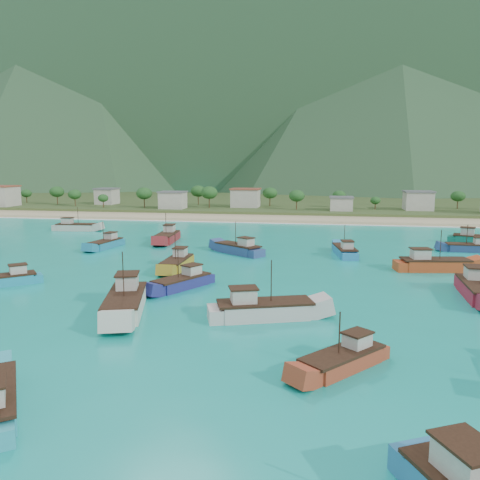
% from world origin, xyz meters
% --- Properties ---
extents(ground, '(600.00, 600.00, 0.00)m').
position_xyz_m(ground, '(0.00, 0.00, 0.00)').
color(ground, '#0D958A').
rests_on(ground, ground).
extents(beach, '(400.00, 18.00, 1.20)m').
position_xyz_m(beach, '(0.00, 79.00, 0.00)').
color(beach, beige).
rests_on(beach, ground).
extents(land, '(400.00, 110.00, 2.40)m').
position_xyz_m(land, '(0.00, 140.00, 0.00)').
color(land, '#385123').
rests_on(land, ground).
extents(surf_line, '(400.00, 2.50, 0.08)m').
position_xyz_m(surf_line, '(0.00, 69.50, 0.00)').
color(surf_line, white).
rests_on(surf_line, ground).
extents(mountains, '(1520.00, 440.00, 260.00)m').
position_xyz_m(mountains, '(-18.31, 403.81, 106.83)').
color(mountains, slate).
rests_on(mountains, ground).
extents(village, '(225.57, 24.47, 7.42)m').
position_xyz_m(village, '(9.54, 99.13, 4.70)').
color(village, beige).
rests_on(village, ground).
extents(vegetation, '(280.72, 25.91, 8.70)m').
position_xyz_m(vegetation, '(-5.82, 102.96, 5.16)').
color(vegetation, '#235623').
rests_on(vegetation, ground).
extents(boat_0, '(4.44, 11.99, 6.94)m').
position_xyz_m(boat_0, '(-15.30, 31.57, 0.87)').
color(boat_0, maroon).
rests_on(boat_0, ground).
extents(boat_2, '(7.31, 9.97, 5.79)m').
position_xyz_m(boat_2, '(-0.31, -5.95, 0.66)').
color(boat_2, navy).
rests_on(boat_2, ground).
extents(boat_3, '(7.93, 8.57, 5.34)m').
position_xyz_m(boat_3, '(20.27, -28.32, 0.58)').
color(boat_3, '#A73D23').
rests_on(boat_3, ground).
extents(boat_4, '(11.25, 4.25, 6.50)m').
position_xyz_m(boat_4, '(-44.65, 44.82, 0.79)').
color(boat_4, beige).
rests_on(boat_4, ground).
extents(boat_7, '(11.92, 6.87, 6.76)m').
position_xyz_m(boat_7, '(50.94, 40.00, 0.84)').
color(boat_7, '#136754').
rests_on(boat_7, ground).
extents(boat_8, '(3.27, 10.47, 6.15)m').
position_xyz_m(boat_8, '(-4.82, 5.75, 0.73)').
color(boat_8, '#B38A23').
rests_on(boat_8, ground).
extents(boat_10, '(4.21, 10.13, 5.81)m').
position_xyz_m(boat_10, '(-25.08, 22.01, 0.66)').
color(boat_10, teal).
rests_on(boat_10, ground).
extents(boat_11, '(10.73, 9.16, 6.48)m').
position_xyz_m(boat_11, '(2.69, 20.31, 0.79)').
color(boat_11, navy).
rests_on(boat_11, ground).
extents(boat_13, '(9.62, 3.01, 5.65)m').
position_xyz_m(boat_13, '(46.66, 30.34, 0.63)').
color(boat_13, navy).
rests_on(boat_13, ground).
extents(boat_17, '(12.15, 5.26, 6.95)m').
position_xyz_m(boat_17, '(35.77, 11.25, 0.87)').
color(boat_17, '#BB421C').
rests_on(boat_17, ground).
extents(boat_20, '(7.32, 13.33, 7.55)m').
position_xyz_m(boat_20, '(-3.59, -17.29, 0.98)').
color(boat_20, beige).
rests_on(boat_20, ground).
extents(boat_23, '(8.75, 8.22, 5.48)m').
position_xyz_m(boat_23, '(-25.10, -8.85, 0.60)').
color(boat_23, teal).
rests_on(boat_23, ground).
extents(boat_25, '(4.09, 11.82, 6.88)m').
position_xyz_m(boat_25, '(37.81, -3.87, 0.86)').
color(boat_25, '#A22034').
rests_on(boat_25, ground).
extents(boat_29, '(12.10, 7.04, 6.86)m').
position_xyz_m(boat_29, '(12.10, -16.91, 0.85)').
color(boat_29, beige).
rests_on(boat_29, ground).
extents(boat_30, '(4.57, 10.57, 6.04)m').
position_xyz_m(boat_30, '(22.48, 21.99, 0.70)').
color(boat_30, '#257FB9').
rests_on(boat_30, ground).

